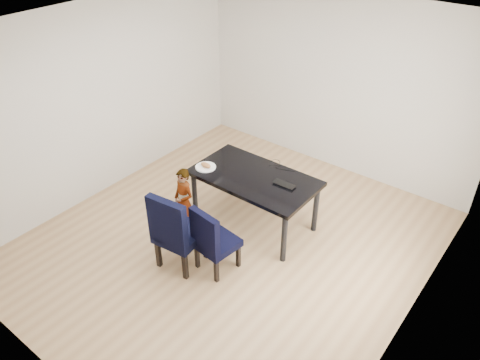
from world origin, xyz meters
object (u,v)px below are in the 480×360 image
Objects in this scene: laptop at (286,183)px; chair_left at (180,228)px; child at (184,201)px; dining_table at (254,200)px; plate at (206,167)px; chair_right at (217,238)px.

chair_left is at bearing 60.87° from laptop.
child is at bearing 123.73° from chair_left.
dining_table is 5.90× the size of plate.
chair_left is 3.57× the size of laptop.
chair_left is at bearing -40.80° from child.
child is at bearing 167.18° from chair_right.
dining_table is 0.92m from child.
chair_right is at bearing 74.95° from laptop.
laptop is (1.05, 0.75, 0.31)m from child.
chair_right is 3.05× the size of laptop.
chair_left is 0.45m from chair_right.
chair_right is (0.16, -0.94, 0.07)m from dining_table.
dining_table is 0.57m from laptop.
dining_table is 0.96m from chair_right.
chair_right is 1.12m from laptop.
laptop is at bearing 14.23° from dining_table.
child reaches higher than laptop.
child reaches higher than dining_table.
dining_table is 5.48× the size of laptop.
child is (-0.41, 0.48, -0.07)m from chair_left.
chair_left is 1.17× the size of chair_right.
dining_table is at bearing 71.83° from chair_left.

